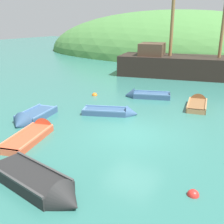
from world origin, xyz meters
TOP-DOWN VIEW (x-y plane):
  - ground_plane at (0.00, 0.00)m, footprint 120.00×120.00m
  - shore_hill at (-9.29, 31.66)m, footprint 43.60×24.40m
  - sailing_ship at (-1.73, 14.88)m, footprint 15.78×6.86m
  - rowboat_center at (-3.73, -2.49)m, footprint 1.96×3.67m
  - rowboat_portside at (-2.18, 1.95)m, footprint 3.19×2.06m
  - rowboat_outer_left at (-5.40, -1.12)m, footprint 1.72×3.13m
  - rowboat_near_dock at (-0.45, -5.43)m, footprint 3.84×1.69m
  - rowboat_far at (1.40, 6.02)m, footprint 1.63×3.18m
  - rowboat_outer_right at (-2.20, 6.07)m, footprint 3.21×2.01m
  - buoy_red at (3.67, -3.27)m, footprint 0.37×0.37m
  - buoy_orange at (-5.41, 4.77)m, footprint 0.38×0.38m

SIDE VIEW (x-z plane):
  - ground_plane at x=0.00m, z-range 0.00..0.00m
  - shore_hill at x=-9.29m, z-range -6.52..6.52m
  - buoy_red at x=3.67m, z-range -0.18..0.18m
  - buoy_orange at x=-5.41m, z-range -0.19..0.19m
  - rowboat_center at x=-3.73m, z-range -0.43..0.59m
  - rowboat_portside at x=-2.18m, z-range -0.38..0.55m
  - rowboat_far at x=1.40m, z-range -0.43..0.60m
  - rowboat_outer_right at x=-2.20m, z-range -0.40..0.60m
  - rowboat_outer_left at x=-5.40m, z-range -0.46..0.67m
  - rowboat_near_dock at x=-0.45m, z-range -0.42..0.70m
  - sailing_ship at x=-1.73m, z-range -5.44..6.87m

